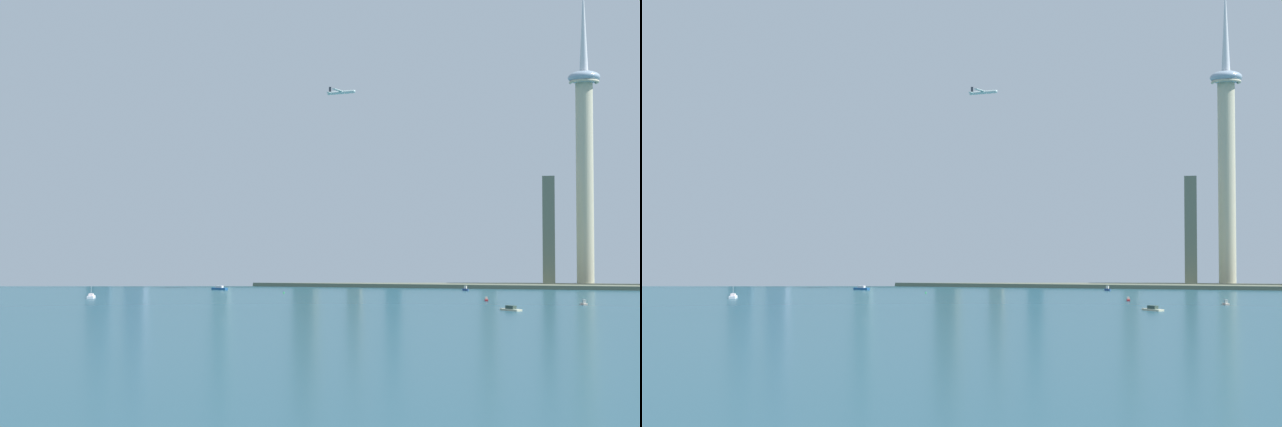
% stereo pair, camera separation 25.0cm
% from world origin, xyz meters
% --- Properties ---
extents(ground_plane, '(6000.00, 6000.00, 0.00)m').
position_xyz_m(ground_plane, '(0.00, 0.00, 0.00)').
color(ground_plane, '#1F4959').
extents(waterfront_pier, '(866.17, 64.70, 3.89)m').
position_xyz_m(waterfront_pier, '(0.00, 443.77, 1.94)').
color(waterfront_pier, '#5B624F').
rests_on(waterfront_pier, ground).
extents(observation_tower, '(33.24, 33.24, 322.71)m').
position_xyz_m(observation_tower, '(234.54, 481.16, 144.30)').
color(observation_tower, '#BDB798').
rests_on(observation_tower, ground).
extents(skyscraper_0, '(24.55, 13.22, 121.04)m').
position_xyz_m(skyscraper_0, '(-268.95, 470.99, 60.52)').
color(skyscraper_0, '#9FA8C9').
rests_on(skyscraper_0, ground).
extents(skyscraper_1, '(15.11, 15.48, 115.93)m').
position_xyz_m(skyscraper_1, '(-312.02, 474.63, 57.96)').
color(skyscraper_1, '#8BA3BB').
rests_on(skyscraper_1, ground).
extents(skyscraper_2, '(16.54, 19.47, 160.79)m').
position_xyz_m(skyscraper_2, '(130.98, 545.64, 80.40)').
color(skyscraper_2, '#BFB296').
rests_on(skyscraper_2, ground).
extents(skyscraper_4, '(12.34, 20.51, 115.01)m').
position_xyz_m(skyscraper_4, '(196.93, 457.48, 57.51)').
color(skyscraper_4, '#646B58').
rests_on(skyscraper_4, ground).
extents(skyscraper_5, '(18.83, 12.03, 161.46)m').
position_xyz_m(skyscraper_5, '(-170.40, 487.58, 77.18)').
color(skyscraper_5, '#A0B2B0').
rests_on(skyscraper_5, ground).
extents(skyscraper_6, '(17.10, 13.55, 118.71)m').
position_xyz_m(skyscraper_6, '(21.15, 547.55, 57.93)').
color(skyscraper_6, '#70939D').
rests_on(skyscraper_6, ground).
extents(skyscraper_7, '(16.83, 19.83, 119.34)m').
position_xyz_m(skyscraper_7, '(-357.80, 548.22, 53.78)').
color(skyscraper_7, gray).
rests_on(skyscraper_7, ground).
extents(skyscraper_8, '(14.02, 15.59, 97.33)m').
position_xyz_m(skyscraper_8, '(-7.18, 454.33, 48.67)').
color(skyscraper_8, gray).
rests_on(skyscraper_8, ground).
extents(skyscraper_9, '(25.28, 26.46, 155.63)m').
position_xyz_m(skyscraper_9, '(-83.52, 542.46, 75.10)').
color(skyscraper_9, gray).
rests_on(skyscraper_9, ground).
extents(boat_0, '(3.15, 7.39, 3.23)m').
position_xyz_m(boat_0, '(146.60, 211.43, 1.16)').
color(boat_0, '#B4262B').
rests_on(boat_0, ground).
extents(boat_2, '(5.12, 10.14, 4.17)m').
position_xyz_m(boat_2, '(219.77, 179.65, 1.49)').
color(boat_2, beige).
rests_on(boat_2, ground).
extents(boat_3, '(15.30, 14.96, 3.48)m').
position_xyz_m(boat_3, '(168.82, 107.15, 1.24)').
color(boat_3, beige).
rests_on(boat_3, ground).
extents(boat_4, '(9.31, 15.43, 10.02)m').
position_xyz_m(boat_4, '(-175.06, 173.13, 1.49)').
color(boat_4, white).
rests_on(boat_4, ground).
extents(boat_5, '(6.08, 4.59, 4.84)m').
position_xyz_m(boat_5, '(118.07, 369.22, 1.74)').
color(boat_5, navy).
rests_on(boat_5, ground).
extents(boat_7, '(17.23, 9.45, 4.02)m').
position_xyz_m(boat_7, '(-118.66, 333.32, 1.48)').
color(boat_7, '#1F518C').
rests_on(boat_7, ground).
extents(channel_buoy_0, '(1.45, 1.45, 1.61)m').
position_xyz_m(channel_buoy_0, '(-39.89, 284.87, 0.80)').
color(channel_buoy_0, green).
rests_on(channel_buoy_0, ground).
extents(airplane, '(29.84, 32.48, 8.15)m').
position_xyz_m(airplane, '(-3.60, 368.40, 196.28)').
color(airplane, silver).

